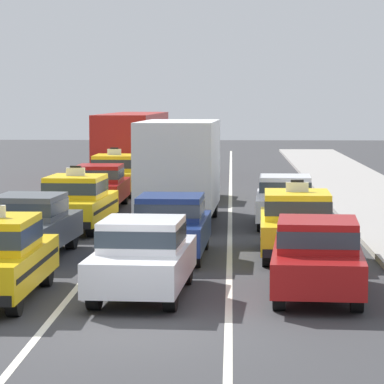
{
  "coord_description": "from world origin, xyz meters",
  "views": [
    {
      "loc": [
        1.64,
        -17.33,
        3.99
      ],
      "look_at": [
        0.51,
        12.07,
        1.3
      ],
      "focal_mm": 96.74,
      "sensor_mm": 36.0,
      "label": 1
    }
  ],
  "objects_px": {
    "taxi_left_third": "(77,201)",
    "sedan_right_third": "(285,199)",
    "sedan_right_nearest": "(317,255)",
    "bus_left_sixth": "(133,142)",
    "taxi_right_second": "(297,223)",
    "taxi_left_fifth": "(115,174)",
    "sedan_left_second": "(30,224)",
    "taxi_center_fourth": "(191,177)",
    "box_truck_center_third": "(181,167)",
    "sedan_left_fourth": "(100,185)",
    "sedan_center_second": "(171,224)",
    "sedan_center_nearest": "(143,255)"
  },
  "relations": [
    {
      "from": "taxi_left_third",
      "to": "sedan_left_fourth",
      "type": "height_order",
      "value": "taxi_left_third"
    },
    {
      "from": "taxi_left_third",
      "to": "bus_left_sixth",
      "type": "distance_m",
      "value": 19.97
    },
    {
      "from": "sedan_right_nearest",
      "to": "sedan_center_nearest",
      "type": "bearing_deg",
      "value": -178.85
    },
    {
      "from": "taxi_left_third",
      "to": "sedan_center_second",
      "type": "distance_m",
      "value": 6.18
    },
    {
      "from": "taxi_left_fifth",
      "to": "sedan_right_third",
      "type": "xyz_separation_m",
      "value": [
        6.46,
        -10.07,
        -0.03
      ]
    },
    {
      "from": "sedan_left_second",
      "to": "sedan_right_third",
      "type": "xyz_separation_m",
      "value": [
        6.71,
        6.56,
        0.0
      ]
    },
    {
      "from": "sedan_left_second",
      "to": "taxi_center_fourth",
      "type": "bearing_deg",
      "value": 76.81
    },
    {
      "from": "sedan_left_second",
      "to": "taxi_right_second",
      "type": "relative_size",
      "value": 0.96
    },
    {
      "from": "sedan_center_nearest",
      "to": "bus_left_sixth",
      "type": "bearing_deg",
      "value": 95.8
    },
    {
      "from": "sedan_center_second",
      "to": "taxi_center_fourth",
      "type": "distance_m",
      "value": 14.8
    },
    {
      "from": "taxi_left_fifth",
      "to": "taxi_center_fourth",
      "type": "bearing_deg",
      "value": -29.85
    },
    {
      "from": "box_truck_center_third",
      "to": "taxi_left_third",
      "type": "bearing_deg",
      "value": -146.63
    },
    {
      "from": "bus_left_sixth",
      "to": "taxi_right_second",
      "type": "xyz_separation_m",
      "value": [
        6.49,
        -25.02,
        -0.94
      ]
    },
    {
      "from": "sedan_left_fourth",
      "to": "sedan_right_third",
      "type": "bearing_deg",
      "value": -37.57
    },
    {
      "from": "taxi_left_third",
      "to": "box_truck_center_third",
      "type": "xyz_separation_m",
      "value": [
        3.06,
        2.02,
        0.9
      ]
    },
    {
      "from": "taxi_left_third",
      "to": "bus_left_sixth",
      "type": "relative_size",
      "value": 0.41
    },
    {
      "from": "sedan_left_fourth",
      "to": "taxi_right_second",
      "type": "relative_size",
      "value": 0.94
    },
    {
      "from": "bus_left_sixth",
      "to": "box_truck_center_third",
      "type": "height_order",
      "value": "box_truck_center_third"
    },
    {
      "from": "sedan_center_second",
      "to": "taxi_right_second",
      "type": "relative_size",
      "value": 0.95
    },
    {
      "from": "bus_left_sixth",
      "to": "sedan_center_nearest",
      "type": "distance_m",
      "value": 30.45
    },
    {
      "from": "sedan_left_fourth",
      "to": "sedan_center_second",
      "type": "relative_size",
      "value": 0.99
    },
    {
      "from": "sedan_right_third",
      "to": "taxi_left_fifth",
      "type": "bearing_deg",
      "value": 122.68
    },
    {
      "from": "sedan_left_second",
      "to": "sedan_right_third",
      "type": "height_order",
      "value": "same"
    },
    {
      "from": "bus_left_sixth",
      "to": "taxi_center_fourth",
      "type": "bearing_deg",
      "value": -72.61
    },
    {
      "from": "sedan_left_fourth",
      "to": "taxi_right_second",
      "type": "height_order",
      "value": "taxi_right_second"
    },
    {
      "from": "sedan_left_second",
      "to": "box_truck_center_third",
      "type": "relative_size",
      "value": 0.63
    },
    {
      "from": "sedan_center_second",
      "to": "taxi_center_fourth",
      "type": "relative_size",
      "value": 0.94
    },
    {
      "from": "taxi_left_third",
      "to": "sedan_center_nearest",
      "type": "xyz_separation_m",
      "value": [
        2.89,
        -10.33,
        -0.03
      ]
    },
    {
      "from": "taxi_left_fifth",
      "to": "sedan_right_nearest",
      "type": "xyz_separation_m",
      "value": [
        6.52,
        -21.6,
        -0.03
      ]
    },
    {
      "from": "taxi_left_third",
      "to": "taxi_left_fifth",
      "type": "bearing_deg",
      "value": 90.65
    },
    {
      "from": "sedan_center_second",
      "to": "sedan_right_nearest",
      "type": "bearing_deg",
      "value": -56.93
    },
    {
      "from": "taxi_left_third",
      "to": "sedan_right_third",
      "type": "relative_size",
      "value": 1.06
    },
    {
      "from": "sedan_center_second",
      "to": "taxi_right_second",
      "type": "distance_m",
      "value": 3.15
    },
    {
      "from": "bus_left_sixth",
      "to": "taxi_center_fourth",
      "type": "height_order",
      "value": "bus_left_sixth"
    },
    {
      "from": "taxi_center_fourth",
      "to": "taxi_right_second",
      "type": "xyz_separation_m",
      "value": [
        3.21,
        -14.57,
        0.0
      ]
    },
    {
      "from": "taxi_left_third",
      "to": "taxi_right_second",
      "type": "xyz_separation_m",
      "value": [
        6.3,
        -5.08,
        0.0
      ]
    },
    {
      "from": "sedan_left_fourth",
      "to": "sedan_center_second",
      "type": "xyz_separation_m",
      "value": [
        3.25,
        -11.51,
        0.0
      ]
    },
    {
      "from": "sedan_left_second",
      "to": "taxi_left_third",
      "type": "bearing_deg",
      "value": 85.92
    },
    {
      "from": "sedan_right_nearest",
      "to": "sedan_left_second",
      "type": "bearing_deg",
      "value": 143.7
    },
    {
      "from": "taxi_left_fifth",
      "to": "sedan_right_nearest",
      "type": "distance_m",
      "value": 22.56
    },
    {
      "from": "bus_left_sixth",
      "to": "taxi_left_third",
      "type": "bearing_deg",
      "value": -89.46
    },
    {
      "from": "taxi_left_third",
      "to": "sedan_center_nearest",
      "type": "bearing_deg",
      "value": -74.37
    },
    {
      "from": "sedan_left_fourth",
      "to": "taxi_left_fifth",
      "type": "bearing_deg",
      "value": 90.46
    },
    {
      "from": "taxi_left_fifth",
      "to": "sedan_right_third",
      "type": "relative_size",
      "value": 1.05
    },
    {
      "from": "sedan_center_second",
      "to": "sedan_right_third",
      "type": "distance_m",
      "value": 7.3
    },
    {
      "from": "sedan_center_second",
      "to": "sedan_right_third",
      "type": "bearing_deg",
      "value": 64.28
    },
    {
      "from": "taxi_center_fourth",
      "to": "box_truck_center_third",
      "type": "bearing_deg",
      "value": -90.21
    },
    {
      "from": "sedan_right_nearest",
      "to": "bus_left_sixth",
      "type": "bearing_deg",
      "value": 102.28
    },
    {
      "from": "taxi_left_fifth",
      "to": "sedan_right_third",
      "type": "height_order",
      "value": "taxi_left_fifth"
    },
    {
      "from": "taxi_left_third",
      "to": "sedan_right_third",
      "type": "height_order",
      "value": "taxi_left_third"
    }
  ]
}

